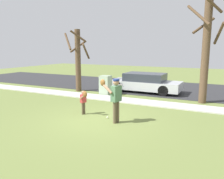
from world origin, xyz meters
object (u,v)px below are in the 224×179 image
at_px(baseball, 108,117).
at_px(parked_sedan_silver, 145,83).
at_px(person_adult, 115,96).
at_px(utility_cabinet, 105,85).
at_px(street_tree_near, 206,47).
at_px(person_child, 84,99).
at_px(street_tree_far, 78,58).

distance_m(baseball, parked_sedan_silver, 6.18).
bearing_deg(person_adult, baseball, -21.28).
xyz_separation_m(utility_cabinet, street_tree_near, (5.55, 0.41, 2.29)).
distance_m(person_child, baseball, 1.33).
height_order(baseball, street_tree_far, street_tree_far).
distance_m(person_adult, baseball, 1.20).
bearing_deg(street_tree_near, parked_sedan_silver, 157.56).
relative_size(baseball, street_tree_near, 0.01).
bearing_deg(street_tree_far, person_adult, -43.61).
distance_m(person_child, street_tree_near, 6.70).
distance_m(person_adult, person_child, 1.74).
distance_m(street_tree_far, parked_sedan_silver, 4.67).
bearing_deg(utility_cabinet, street_tree_near, 4.26).
bearing_deg(parked_sedan_silver, baseball, 94.51).
bearing_deg(street_tree_near, utility_cabinet, -175.74).
distance_m(baseball, street_tree_far, 6.75).
bearing_deg(person_child, parked_sedan_silver, 96.65).
height_order(person_child, utility_cabinet, utility_cabinet).
bearing_deg(utility_cabinet, street_tree_far, 172.74).
bearing_deg(person_adult, parked_sedan_silver, -68.39).
bearing_deg(person_child, baseball, 12.27).
height_order(person_adult, baseball, person_adult).
bearing_deg(utility_cabinet, person_child, -73.89).
height_order(person_child, parked_sedan_silver, parked_sedan_silver).
distance_m(person_adult, utility_cabinet, 5.40).
height_order(person_child, street_tree_near, street_tree_near).
relative_size(person_child, utility_cabinet, 0.91).
height_order(baseball, street_tree_near, street_tree_near).
bearing_deg(baseball, parked_sedan_silver, 94.51).
distance_m(person_adult, street_tree_near, 5.93).
bearing_deg(street_tree_far, parked_sedan_silver, 22.02).
relative_size(person_adult, utility_cabinet, 1.43).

